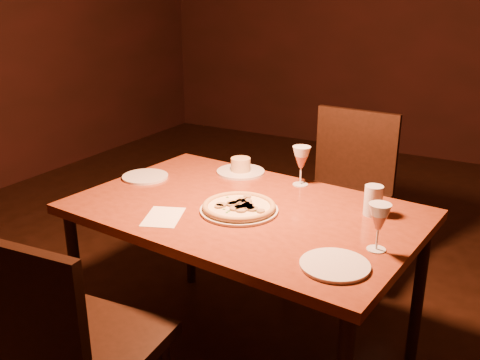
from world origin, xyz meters
The scene contains 12 objects.
floor centered at (0.00, 0.00, 0.00)m, with size 7.00×7.00×0.00m, color black.
dining_table centered at (-0.17, -0.07, 0.67)m, with size 1.45×1.01×0.74m.
chair_near centered at (-0.33, -0.93, 0.54)m, with size 0.50×0.50×0.97m.
chair_far centered at (-0.05, 0.81, 0.54)m, with size 0.49×0.49×0.96m.
pizza_plate centered at (-0.17, -0.12, 0.75)m, with size 0.31×0.31×0.03m.
ramekin_saucer centered at (-0.40, 0.30, 0.76)m, with size 0.23×0.23×0.07m.
wine_glass_far centered at (-0.08, 0.28, 0.82)m, with size 0.08×0.08×0.18m, color #AE6348, non-canonical shape.
wine_glass_right centered at (0.40, -0.18, 0.82)m, with size 0.08×0.08×0.17m, color #AE6348, non-canonical shape.
water_tumbler centered at (0.30, 0.11, 0.80)m, with size 0.07×0.07×0.12m, color silver.
side_plate_left centered at (-0.75, 0.01, 0.74)m, with size 0.21×0.21×0.01m, color silver.
side_plate_near centered at (0.32, -0.36, 0.74)m, with size 0.23×0.23×0.01m, color silver.
menu_card centered at (-0.40, -0.32, 0.74)m, with size 0.13×0.20×0.00m, color white.
Camera 1 is at (0.79, -1.83, 1.57)m, focal length 40.00 mm.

